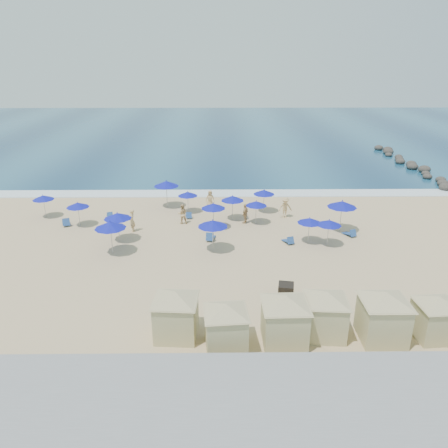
{
  "coord_description": "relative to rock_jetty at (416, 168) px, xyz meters",
  "views": [
    {
      "loc": [
        -0.54,
        -27.88,
        13.41
      ],
      "look_at": [
        -0.19,
        3.0,
        1.47
      ],
      "focal_mm": 35.0,
      "sensor_mm": 36.0,
      "label": 1
    }
  ],
  "objects": [
    {
      "name": "umbrella_4",
      "position": [
        -29.47,
        -13.56,
        1.93
      ],
      "size": [
        2.32,
        2.32,
        2.64
      ],
      "color": "#A5A8AD",
      "rests_on": "ground"
    },
    {
      "name": "trash_bin",
      "position": [
        -20.64,
        -30.28,
        0.09
      ],
      "size": [
        1.04,
        1.04,
        0.89
      ],
      "primitive_type": "cube",
      "rotation": [
        0.0,
        0.0,
        -0.18
      ],
      "color": "black",
      "rests_on": "ground"
    },
    {
      "name": "cabana_3",
      "position": [
        -19.22,
        -33.93,
        1.21
      ],
      "size": [
        4.37,
        4.37,
        2.75
      ],
      "color": "#C1B784",
      "rests_on": "ground"
    },
    {
      "name": "beach_chair_0",
      "position": [
        -37.49,
        -18.26,
        -0.11
      ],
      "size": [
        1.04,
        1.45,
        0.73
      ],
      "color": "#254B8A",
      "rests_on": "ground"
    },
    {
      "name": "beachgoer_1",
      "position": [
        -27.69,
        -17.88,
        0.5
      ],
      "size": [
        0.9,
        0.73,
        1.72
      ],
      "primitive_type": "imported",
      "rotation": [
        0.0,
        0.0,
        3.25
      ],
      "color": "tan",
      "rests_on": "ground"
    },
    {
      "name": "umbrella_0",
      "position": [
        -39.96,
        -16.22,
        1.46
      ],
      "size": [
        1.85,
        1.85,
        2.11
      ],
      "color": "#A5A8AD",
      "rests_on": "ground"
    },
    {
      "name": "beach_chair_5",
      "position": [
        -14.15,
        -20.88,
        -0.13
      ],
      "size": [
        0.98,
        1.31,
        0.66
      ],
      "color": "#254B8A",
      "rests_on": "ground"
    },
    {
      "name": "umbrella_9",
      "position": [
        -20.5,
        -15.08,
        1.55
      ],
      "size": [
        1.94,
        1.94,
        2.2
      ],
      "color": "#A5A8AD",
      "rests_on": "ground"
    },
    {
      "name": "ocean",
      "position": [
        -24.01,
        30.1,
        -0.33
      ],
      "size": [
        160.0,
        80.0,
        0.06
      ],
      "primitive_type": "cube",
      "color": "navy",
      "rests_on": "ground"
    },
    {
      "name": "umbrella_7",
      "position": [
        -21.43,
        -17.99,
        1.44
      ],
      "size": [
        1.82,
        1.82,
        2.08
      ],
      "color": "#A5A8AD",
      "rests_on": "ground"
    },
    {
      "name": "cabana_0",
      "position": [
        -26.75,
        -33.91,
        1.25
      ],
      "size": [
        4.47,
        4.47,
        2.81
      ],
      "color": "#C1B784",
      "rests_on": "ground"
    },
    {
      "name": "beachgoer_2",
      "position": [
        -22.34,
        -17.88,
        0.5
      ],
      "size": [
        0.82,
        1.09,
        1.71
      ],
      "primitive_type": "imported",
      "rotation": [
        0.0,
        0.0,
        4.25
      ],
      "color": "tan",
      "rests_on": "ground"
    },
    {
      "name": "umbrella_12",
      "position": [
        -27.39,
        -15.08,
        1.4
      ],
      "size": [
        1.79,
        1.79,
        2.03
      ],
      "color": "#A5A8AD",
      "rests_on": "ground"
    },
    {
      "name": "umbrella_5",
      "position": [
        -25.03,
        -19.1,
        1.6
      ],
      "size": [
        1.99,
        1.99,
        2.26
      ],
      "color": "#A5A8AD",
      "rests_on": "ground"
    },
    {
      "name": "cabana_4",
      "position": [
        -16.41,
        -34.3,
        1.32
      ],
      "size": [
        4.67,
        4.67,
        2.93
      ],
      "color": "#C1B784",
      "rests_on": "ground"
    },
    {
      "name": "beachgoer_4",
      "position": [
        -25.41,
        -13.83,
        0.48
      ],
      "size": [
        0.87,
        0.6,
        1.69
      ],
      "primitive_type": "imported",
      "rotation": [
        0.0,
        0.0,
        0.08
      ],
      "color": "tan",
      "rests_on": "ground"
    },
    {
      "name": "beachgoer_0",
      "position": [
        -31.62,
        -19.67,
        0.57
      ],
      "size": [
        0.47,
        0.7,
        1.87
      ],
      "primitive_type": "imported",
      "rotation": [
        0.0,
        0.0,
        4.75
      ],
      "color": "tan",
      "rests_on": "ground"
    },
    {
      "name": "umbrella_10",
      "position": [
        -14.72,
        -19.83,
        1.96
      ],
      "size": [
        2.36,
        2.36,
        2.68
      ],
      "color": "#A5A8AD",
      "rests_on": "ground"
    },
    {
      "name": "umbrella_6",
      "position": [
        -25.02,
        -23.56,
        1.79
      ],
      "size": [
        2.18,
        2.18,
        2.49
      ],
      "color": "#A5A8AD",
      "rests_on": "ground"
    },
    {
      "name": "rock_jetty",
      "position": [
        0.0,
        0.0,
        0.0
      ],
      "size": [
        2.56,
        26.66,
        0.96
      ],
      "color": "#2B2724",
      "rests_on": "ground"
    },
    {
      "name": "surf_line",
      "position": [
        -24.01,
        -9.4,
        -0.32
      ],
      "size": [
        160.0,
        2.5,
        0.08
      ],
      "primitive_type": "cube",
      "color": "white",
      "rests_on": "ground"
    },
    {
      "name": "umbrella_3",
      "position": [
        -32.28,
        -23.96,
        1.85
      ],
      "size": [
        2.24,
        2.24,
        2.55
      ],
      "color": "#A5A8AD",
      "rests_on": "ground"
    },
    {
      "name": "beach_chair_1",
      "position": [
        -34.24,
        -16.45,
        -0.15
      ],
      "size": [
        0.81,
        1.21,
        0.61
      ],
      "color": "#254B8A",
      "rests_on": "ground"
    },
    {
      "name": "seawall",
      "position": [
        -24.01,
        -38.4,
        0.29
      ],
      "size": [
        160.0,
        6.1,
        1.22
      ],
      "color": "gray",
      "rests_on": "ground"
    },
    {
      "name": "umbrella_8",
      "position": [
        -17.75,
        -22.14,
        1.45
      ],
      "size": [
        1.84,
        1.84,
        2.09
      ],
      "color": "#A5A8AD",
      "rests_on": "ground"
    },
    {
      "name": "cabana_5",
      "position": [
        -13.71,
        -34.19,
        1.11
      ],
      "size": [
        4.08,
        4.08,
        2.57
      ],
      "color": "#C1B784",
      "rests_on": "ground"
    },
    {
      "name": "beach_chair_3",
      "position": [
        -25.24,
        -21.55,
        -0.11
      ],
      "size": [
        0.78,
        1.4,
        0.73
      ],
      "color": "#254B8A",
      "rests_on": "ground"
    },
    {
      "name": "ground",
      "position": [
        -24.01,
        -24.9,
        -0.36
      ],
      "size": [
        160.0,
        160.0,
        0.0
      ],
      "primitive_type": "plane",
      "color": "tan",
      "rests_on": "ground"
    },
    {
      "name": "umbrella_13",
      "position": [
        -23.41,
        -17.03,
        1.59
      ],
      "size": [
        1.98,
        1.98,
        2.25
      ],
      "color": "#A5A8AD",
      "rests_on": "ground"
    },
    {
      "name": "umbrella_1",
      "position": [
        -32.27,
        -21.65,
        1.71
      ],
      "size": [
        2.1,
        2.1,
        2.39
      ],
      "color": "#A5A8AD",
      "rests_on": "ground"
    },
    {
      "name": "beachgoer_3",
      "position": [
        -18.75,
        -16.59,
        0.58
      ],
      "size": [
        1.33,
        0.92,
        1.89
      ],
      "primitive_type": "imported",
      "rotation": [
        0.0,
        0.0,
        0.19
      ],
      "color": "tan",
      "rests_on": "ground"
    },
    {
      "name": "beach_chair_4",
      "position": [
        -19.26,
        -22.26,
        -0.14
      ],
      "size": [
        0.89,
        1.27,
        0.64
      ],
      "color": "#254B8A",
      "rests_on": "ground"
    },
    {
      "name": "umbrella_11",
      "position": [
        -16.41,
        -22.66,
        1.48
      ],
      "size": [
        1.86,
        1.86,
        2.12
      ],
      "color": "#A5A8AD",
      "rests_on": "ground"
    },
    {
      "name": "umbrella_2",
      "position": [
        -36.29,
        -18.38,
        1.5
      ],
      "size": [
        1.88,
        1.88,
        2.14
      ],
      "color": "#A5A8AD",
      "rests_on": "ground"
    },
    {
      "name": "cabana_2",
      "position": [
        -21.35,
        -34.49,
        1.29
      ],
      "size": [
        4.61,
        4.61,
        2.89
      ],
      "color": "#C1B784",
      "rests_on": "ground"
    },
    {
      "name": "cabana_1",
      "position": [
        -24.25,
        -34.9,
        1.17
      ],
      "size": [
        4.26,
        4.26,
        2.68
      ],
      "color": "#C1B784",
      "rests_on": "ground"
    },
    {
      "name": "beach_chair_2",
      "position": [
        -27.25,
        -16.55,
        -0.15
      ],
      "size": [
        0.63,
        1.17,
        0.61
      ],
      "color": "#254B8A",
      "rests_on": "ground"
    }
  ]
}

